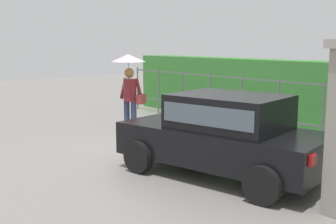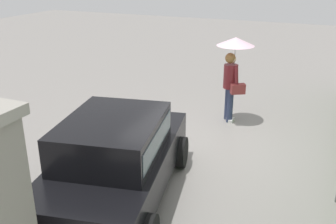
% 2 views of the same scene
% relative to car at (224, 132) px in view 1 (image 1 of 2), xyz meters
% --- Properties ---
extents(ground_plane, '(40.00, 40.00, 0.00)m').
position_rel_car_xyz_m(ground_plane, '(-2.31, 0.55, -0.80)').
color(ground_plane, gray).
extents(car, '(3.96, 2.44, 1.48)m').
position_rel_car_xyz_m(car, '(0.00, 0.00, 0.00)').
color(car, black).
rests_on(car, ground).
extents(pedestrian, '(0.90, 0.90, 2.08)m').
position_rel_car_xyz_m(pedestrian, '(-4.16, 0.81, 0.69)').
color(pedestrian, '#2D3856').
rests_on(pedestrian, ground).
extents(fence_section, '(9.81, 0.05, 1.50)m').
position_rel_car_xyz_m(fence_section, '(-2.56, 3.38, 0.02)').
color(fence_section, '#59605B').
rests_on(fence_section, ground).
extents(hedge_row, '(10.76, 0.90, 1.90)m').
position_rel_car_xyz_m(hedge_row, '(-2.56, 4.44, 0.15)').
color(hedge_row, '#387F33').
rests_on(hedge_row, ground).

